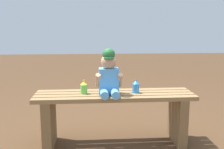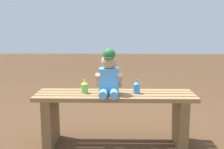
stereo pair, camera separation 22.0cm
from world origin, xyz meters
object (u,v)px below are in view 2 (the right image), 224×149
Objects in this scene: sippy_cup_left at (85,87)px; sippy_cup_right at (137,87)px; park_bench at (115,111)px; child_figure at (109,75)px.

sippy_cup_left is 1.00× the size of sippy_cup_right.
sippy_cup_right is (0.19, 0.01, 0.22)m from park_bench.
park_bench is 0.35m from child_figure.
sippy_cup_right is at bearing 9.92° from child_figure.
sippy_cup_right is (0.46, 0.00, 0.00)m from sippy_cup_left.
sippy_cup_right is at bearing 1.75° from park_bench.
child_figure is at bearing -144.94° from park_bench.
sippy_cup_left and sippy_cup_right have the same top height.
child_figure is 3.26× the size of sippy_cup_right.
child_figure is 0.25m from sippy_cup_left.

